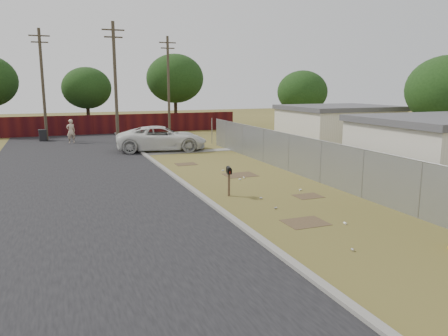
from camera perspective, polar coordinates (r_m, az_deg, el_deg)
name	(u,v)px	position (r m, az deg, el deg)	size (l,w,h in m)	color
ground	(261,188)	(19.58, 4.83, -2.65)	(120.00, 120.00, 0.00)	olive
street	(89,167)	(25.57, -17.26, 0.12)	(15.10, 60.00, 0.12)	black
chainlink_fence	(309,162)	(21.80, 11.05, 0.71)	(0.10, 27.06, 2.02)	gray
privacy_fence	(82,125)	(42.29, -18.09, 5.34)	(30.00, 0.12, 1.80)	#400D0E
utility_poles	(112,83)	(38.03, -14.44, 10.71)	(12.60, 8.24, 9.00)	#453B2E
houses	(387,137)	(27.32, 20.47, 3.86)	(9.30, 17.24, 3.10)	silver
horizon_trees	(157,84)	(41.67, -8.68, 10.81)	(33.32, 31.94, 7.78)	#312516
mailbox	(229,173)	(17.97, 0.65, -0.64)	(0.29, 0.54, 1.23)	brown
pickup_truck	(162,138)	(30.87, -8.13, 3.86)	(2.86, 6.21, 1.73)	silver
pedestrian	(71,131)	(36.57, -19.37, 4.56)	(0.69, 0.45, 1.89)	tan
trash_bin	(43,135)	(38.79, -22.60, 3.98)	(0.68, 0.68, 0.94)	black
scattered_litter	(272,195)	(18.33, 6.29, -3.48)	(2.46, 12.07, 0.07)	white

